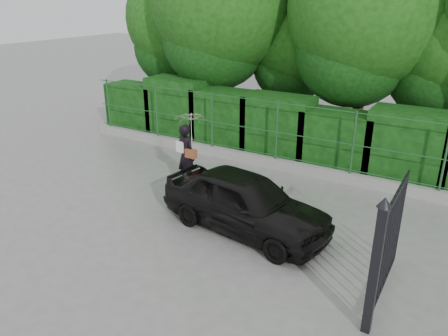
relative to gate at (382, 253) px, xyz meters
The scene contains 8 objects.
ground 4.81m from the gate, behind, with size 80.00×80.00×0.00m, color gray.
kerb 7.04m from the gate, 131.36° to the left, with size 14.00×0.25×0.30m, color #9E9E99.
fence 6.82m from the gate, 129.97° to the left, with size 14.13×0.06×1.80m.
hedge 7.71m from the gate, 126.18° to the left, with size 14.20×1.20×2.21m.
trees 9.76m from the gate, 112.24° to the left, with size 17.10×6.15×8.08m.
gate is the anchor object (origin of this frame).
woman 6.42m from the gate, 153.53° to the left, with size 0.96×0.91×2.07m.
car 3.54m from the gate, 156.41° to the left, with size 1.61×4.00×1.36m, color black.
Camera 1 is at (5.48, -7.11, 5.00)m, focal length 35.00 mm.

